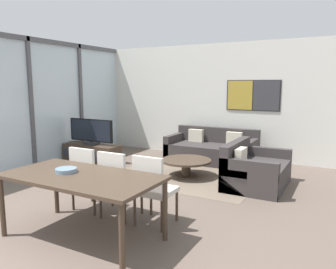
{
  "coord_description": "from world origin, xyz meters",
  "views": [
    {
      "loc": [
        2.99,
        -1.76,
        1.8
      ],
      "look_at": [
        0.33,
        3.12,
        0.95
      ],
      "focal_mm": 35.0,
      "sensor_mm": 36.0,
      "label": 1
    }
  ],
  "objects_px": {
    "sofa_side": "(253,171)",
    "dining_chair_centre": "(117,181)",
    "dining_table": "(81,181)",
    "dining_chair_right": "(153,186)",
    "dining_chair_left": "(88,175)",
    "television": "(91,132)",
    "sofa_main": "(212,151)",
    "coffee_table": "(186,164)",
    "fruit_bowl": "(66,170)",
    "tv_console": "(92,153)"
  },
  "relations": [
    {
      "from": "sofa_side",
      "to": "dining_chair_centre",
      "type": "distance_m",
      "value": 2.65
    },
    {
      "from": "sofa_side",
      "to": "dining_table",
      "type": "bearing_deg",
      "value": 157.56
    },
    {
      "from": "dining_chair_centre",
      "to": "dining_chair_right",
      "type": "xyz_separation_m",
      "value": [
        0.54,
        0.02,
        0.0
      ]
    },
    {
      "from": "sofa_side",
      "to": "dining_chair_left",
      "type": "height_order",
      "value": "dining_chair_left"
    },
    {
      "from": "television",
      "to": "sofa_main",
      "type": "height_order",
      "value": "television"
    },
    {
      "from": "sofa_side",
      "to": "coffee_table",
      "type": "relative_size",
      "value": 1.39
    },
    {
      "from": "coffee_table",
      "to": "dining_chair_left",
      "type": "height_order",
      "value": "dining_chair_left"
    },
    {
      "from": "dining_chair_right",
      "to": "coffee_table",
      "type": "bearing_deg",
      "value": 105.01
    },
    {
      "from": "television",
      "to": "coffee_table",
      "type": "xyz_separation_m",
      "value": [
        2.5,
        -0.08,
        -0.45
      ]
    },
    {
      "from": "dining_chair_centre",
      "to": "dining_chair_right",
      "type": "height_order",
      "value": "same"
    },
    {
      "from": "television",
      "to": "sofa_side",
      "type": "relative_size",
      "value": 0.9
    },
    {
      "from": "coffee_table",
      "to": "dining_chair_centre",
      "type": "height_order",
      "value": "dining_chair_centre"
    },
    {
      "from": "sofa_side",
      "to": "coffee_table",
      "type": "bearing_deg",
      "value": 91.41
    },
    {
      "from": "coffee_table",
      "to": "fruit_bowl",
      "type": "bearing_deg",
      "value": -93.24
    },
    {
      "from": "dining_table",
      "to": "dining_chair_right",
      "type": "height_order",
      "value": "dining_chair_right"
    },
    {
      "from": "sofa_side",
      "to": "dining_chair_left",
      "type": "bearing_deg",
      "value": 142.05
    },
    {
      "from": "sofa_main",
      "to": "dining_chair_right",
      "type": "distance_m",
      "value": 3.77
    },
    {
      "from": "coffee_table",
      "to": "fruit_bowl",
      "type": "height_order",
      "value": "fruit_bowl"
    },
    {
      "from": "sofa_side",
      "to": "dining_table",
      "type": "height_order",
      "value": "sofa_side"
    },
    {
      "from": "dining_chair_centre",
      "to": "tv_console",
      "type": "bearing_deg",
      "value": 137.23
    },
    {
      "from": "tv_console",
      "to": "fruit_bowl",
      "type": "height_order",
      "value": "fruit_bowl"
    },
    {
      "from": "fruit_bowl",
      "to": "coffee_table",
      "type": "bearing_deg",
      "value": 86.76
    },
    {
      "from": "sofa_main",
      "to": "dining_chair_centre",
      "type": "bearing_deg",
      "value": -88.98
    },
    {
      "from": "fruit_bowl",
      "to": "dining_table",
      "type": "bearing_deg",
      "value": -0.38
    },
    {
      "from": "coffee_table",
      "to": "dining_table",
      "type": "relative_size",
      "value": 0.53
    },
    {
      "from": "dining_table",
      "to": "dining_chair_centre",
      "type": "bearing_deg",
      "value": 90.0
    },
    {
      "from": "sofa_side",
      "to": "fruit_bowl",
      "type": "bearing_deg",
      "value": 153.83
    },
    {
      "from": "sofa_main",
      "to": "dining_chair_left",
      "type": "distance_m",
      "value": 3.73
    },
    {
      "from": "television",
      "to": "sofa_side",
      "type": "height_order",
      "value": "television"
    },
    {
      "from": "television",
      "to": "sofa_main",
      "type": "bearing_deg",
      "value": 28.34
    },
    {
      "from": "tv_console",
      "to": "dining_chair_right",
      "type": "relative_size",
      "value": 1.54
    },
    {
      "from": "dining_chair_right",
      "to": "sofa_side",
      "type": "bearing_deg",
      "value": 73.22
    },
    {
      "from": "coffee_table",
      "to": "dining_chair_left",
      "type": "xyz_separation_m",
      "value": [
        -0.48,
        -2.25,
        0.26
      ]
    },
    {
      "from": "coffee_table",
      "to": "dining_table",
      "type": "distance_m",
      "value": 3.0
    },
    {
      "from": "dining_chair_left",
      "to": "dining_chair_right",
      "type": "distance_m",
      "value": 1.09
    },
    {
      "from": "dining_table",
      "to": "dining_chair_right",
      "type": "relative_size",
      "value": 2.02
    },
    {
      "from": "sofa_main",
      "to": "dining_table",
      "type": "xyz_separation_m",
      "value": [
        0.07,
        -4.4,
        0.43
      ]
    },
    {
      "from": "tv_console",
      "to": "dining_table",
      "type": "height_order",
      "value": "dining_table"
    },
    {
      "from": "television",
      "to": "sofa_side",
      "type": "distance_m",
      "value": 3.83
    },
    {
      "from": "dining_chair_left",
      "to": "fruit_bowl",
      "type": "bearing_deg",
      "value": -66.51
    },
    {
      "from": "fruit_bowl",
      "to": "tv_console",
      "type": "bearing_deg",
      "value": 127.42
    },
    {
      "from": "sofa_main",
      "to": "dining_chair_right",
      "type": "bearing_deg",
      "value": -80.66
    },
    {
      "from": "dining_chair_left",
      "to": "dining_chair_centre",
      "type": "xyz_separation_m",
      "value": [
        0.54,
        -0.04,
        0.0
      ]
    },
    {
      "from": "sofa_main",
      "to": "coffee_table",
      "type": "distance_m",
      "value": 1.43
    },
    {
      "from": "dining_chair_left",
      "to": "fruit_bowl",
      "type": "xyz_separation_m",
      "value": [
        0.31,
        -0.71,
        0.28
      ]
    },
    {
      "from": "sofa_main",
      "to": "fruit_bowl",
      "type": "bearing_deg",
      "value": -92.19
    },
    {
      "from": "dining_chair_centre",
      "to": "dining_chair_right",
      "type": "relative_size",
      "value": 1.0
    },
    {
      "from": "dining_chair_right",
      "to": "fruit_bowl",
      "type": "relative_size",
      "value": 3.68
    },
    {
      "from": "dining_table",
      "to": "dining_chair_right",
      "type": "xyz_separation_m",
      "value": [
        0.54,
        0.69,
        -0.18
      ]
    },
    {
      "from": "coffee_table",
      "to": "sofa_side",
      "type": "bearing_deg",
      "value": 1.41
    }
  ]
}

